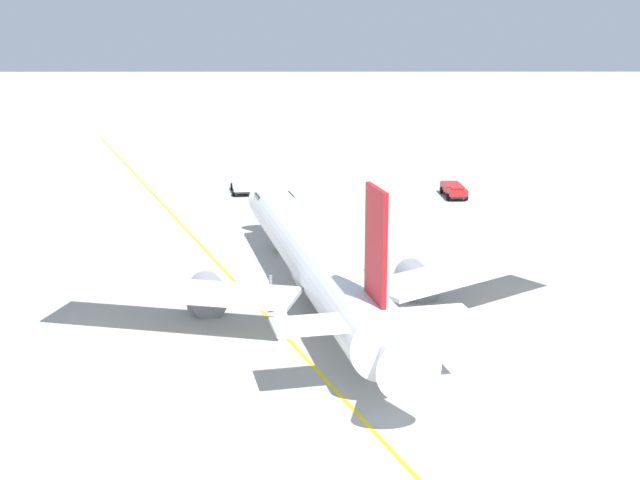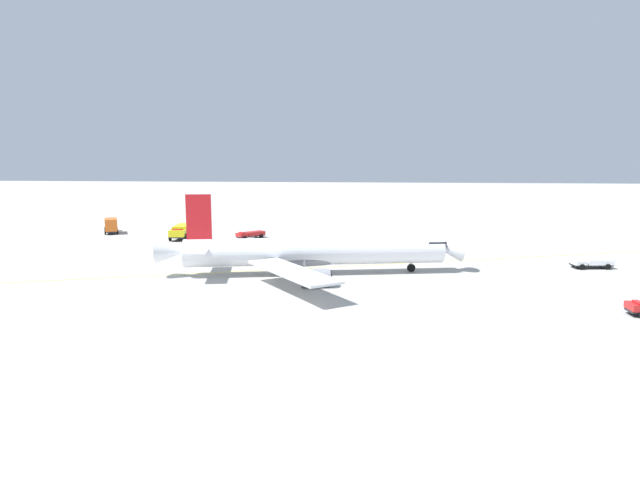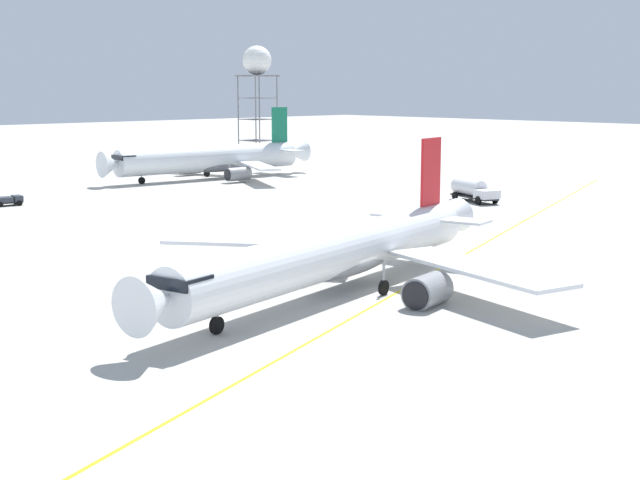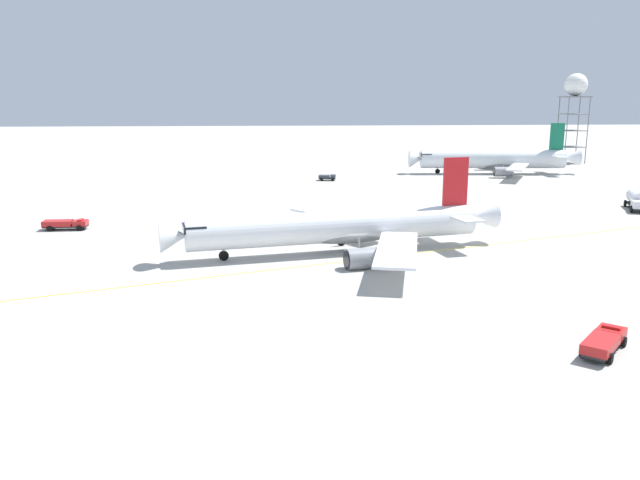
% 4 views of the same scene
% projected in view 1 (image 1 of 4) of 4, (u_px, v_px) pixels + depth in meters
% --- Properties ---
extents(ground_plane, '(600.00, 600.00, 0.00)m').
position_uv_depth(ground_plane, '(301.00, 310.00, 54.81)').
color(ground_plane, '#ADAAA3').
extents(airliner_main, '(34.42, 40.09, 10.76)m').
position_uv_depth(airliner_main, '(315.00, 261.00, 55.85)').
color(airliner_main, white).
rests_on(airliner_main, ground_plane).
extents(pushback_tug_truck, '(3.11, 5.65, 1.30)m').
position_uv_depth(pushback_tug_truck, '(242.00, 185.00, 93.56)').
color(pushback_tug_truck, '#232326').
rests_on(pushback_tug_truck, ground_plane).
extents(ops_pickup_truck_extra, '(2.42, 5.82, 1.41)m').
position_uv_depth(ops_pickup_truck_extra, '(454.00, 190.00, 91.22)').
color(ops_pickup_truck_extra, '#232326').
rests_on(ops_pickup_truck_extra, ground_plane).
extents(taxiway_centreline, '(65.55, 176.94, 0.01)m').
position_uv_depth(taxiway_centreline, '(250.00, 298.00, 57.28)').
color(taxiway_centreline, yellow).
rests_on(taxiway_centreline, ground_plane).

